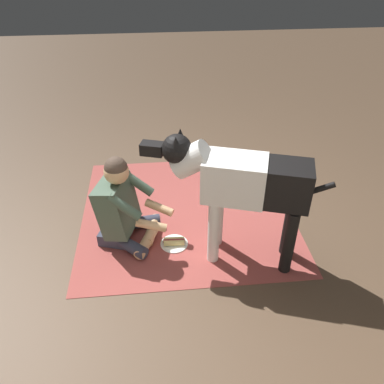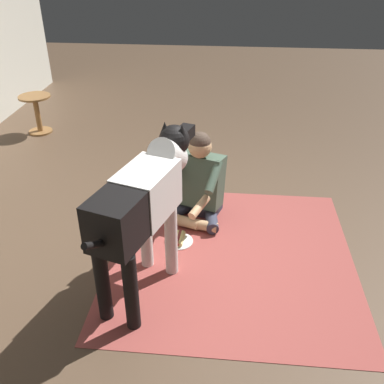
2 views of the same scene
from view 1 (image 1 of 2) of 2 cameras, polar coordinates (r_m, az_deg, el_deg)
The scene contains 5 objects.
ground_plane at distance 3.77m, azimuth -3.60°, elevation -4.84°, with size 15.52×15.52×0.00m, color brown.
area_rug at distance 3.92m, azimuth -0.74°, elevation -2.90°, with size 2.07×2.00×0.01m, color #9A433D.
person_sitting_on_floor at distance 3.46m, azimuth -10.12°, elevation -2.25°, with size 0.70×0.60×0.85m.
large_dog at distance 3.03m, azimuth 7.16°, elevation 1.23°, with size 1.44×0.59×1.13m.
hot_dog_on_plate at distance 3.54m, azimuth -2.63°, elevation -7.36°, with size 0.25×0.25×0.06m.
Camera 1 is at (0.05, 2.89, 2.42)m, focal length 36.40 mm.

